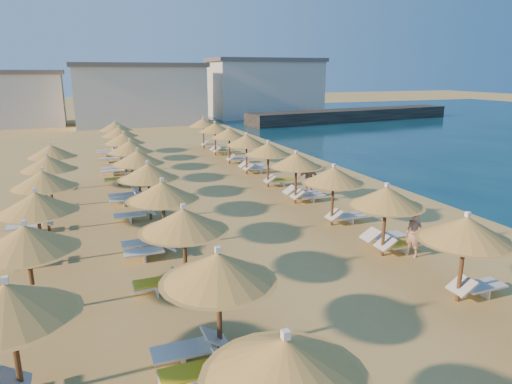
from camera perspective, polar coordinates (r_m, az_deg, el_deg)
name	(u,v)px	position (r m, az deg, el deg)	size (l,w,h in m)	color
ground	(287,254)	(16.62, 3.85, -7.78)	(220.00, 220.00, 0.00)	tan
jetty	(353,115)	(62.16, 11.98, 9.39)	(30.00, 4.00, 1.50)	black
hotel_blocks	(152,93)	(61.11, -12.91, 12.03)	(49.77, 12.23, 8.10)	beige
parasol_row_east	(313,168)	(20.78, 7.19, 2.98)	(2.67, 41.82, 2.68)	brown
parasol_row_west	(155,181)	(18.57, -12.55, 1.30)	(2.67, 41.82, 2.68)	brown
parasol_row_inland	(37,204)	(16.74, -25.75, -1.34)	(2.67, 24.03, 2.68)	brown
loungers	(212,222)	(19.02, -5.57, -3.74)	(14.41, 39.81, 0.66)	silver
beachgoer_a	(414,234)	(17.08, 19.12, -5.03)	(0.60, 0.39, 1.64)	tan
beachgoer_c	(308,180)	(23.86, 6.57, 1.55)	(1.09, 0.45, 1.86)	tan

